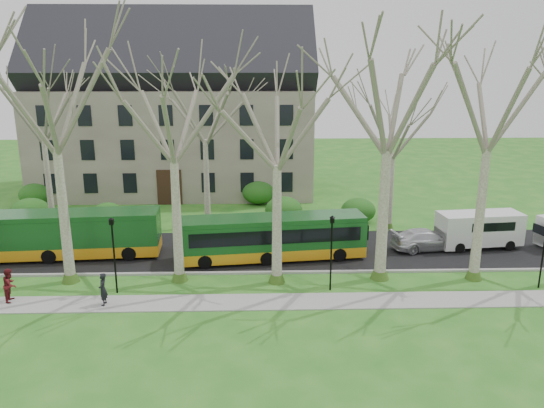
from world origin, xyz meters
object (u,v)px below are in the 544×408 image
Objects in this scene: sedan at (426,239)px; van_a at (479,230)px; pedestrian_a at (103,289)px; pedestrian_b at (10,285)px; bus_lead at (63,234)px; bus_follow at (274,237)px.

sedan is 3.78m from van_a.
pedestrian_a is 5.17m from pedestrian_b.
bus_lead is 6.71m from pedestrian_b.
pedestrian_a is (-19.72, -8.04, 0.18)m from sedan.
bus_lead is 6.83× the size of pedestrian_b.
pedestrian_a is (-23.45, -8.38, -0.34)m from van_a.
bus_follow reaches higher than pedestrian_a.
pedestrian_b is at bearing 96.22° from sedan.
bus_follow is 10.65m from sedan.
bus_lead reaches higher than bus_follow.
van_a is at bearing 0.36° from bus_follow.
pedestrian_b is at bearing -98.50° from pedestrian_a.
bus_lead is 1.06× the size of bus_follow.
sedan is at bearing 179.17° from van_a.
pedestrian_b is at bearing -98.73° from bus_lead.
van_a is (14.25, 1.80, -0.25)m from bus_follow.
van_a is at bearing -80.88° from pedestrian_b.
bus_follow is 6.65× the size of pedestrian_a.
pedestrian_a is at bearing -62.09° from bus_lead.
pedestrian_a is at bearing -166.34° from van_a.
bus_follow is at bearing -73.56° from pedestrian_b.
sedan is at bearing -79.45° from pedestrian_b.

